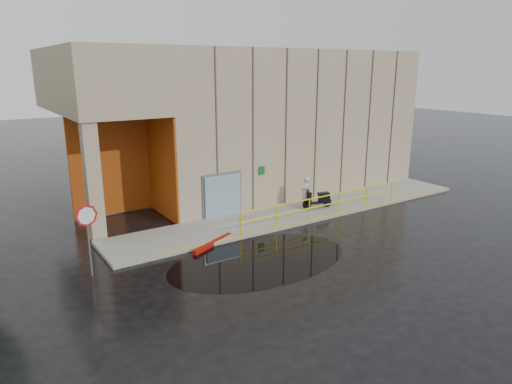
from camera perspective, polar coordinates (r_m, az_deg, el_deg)
ground at (r=17.52m, az=4.93°, el=-8.60°), size 120.00×120.00×0.00m
sidewalk at (r=23.13m, az=5.82°, el=-2.40°), size 20.00×3.00×0.15m
building at (r=28.08m, az=-0.66°, el=9.44°), size 20.00×10.17×8.00m
guardrail at (r=22.13m, az=8.57°, el=-1.68°), size 9.56×0.06×1.03m
person at (r=23.21m, az=6.20°, el=-0.06°), size 0.68×0.54×1.62m
scooter at (r=23.33m, az=7.74°, el=-0.28°), size 1.65×0.84×1.25m
stop_sign at (r=16.63m, az=-20.35°, el=-3.82°), size 0.78×0.17×2.62m
red_curb at (r=18.94m, az=-5.42°, el=-6.43°), size 2.26×1.16×0.18m
puddle at (r=17.56m, az=0.42°, el=-8.46°), size 7.40×4.63×0.01m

